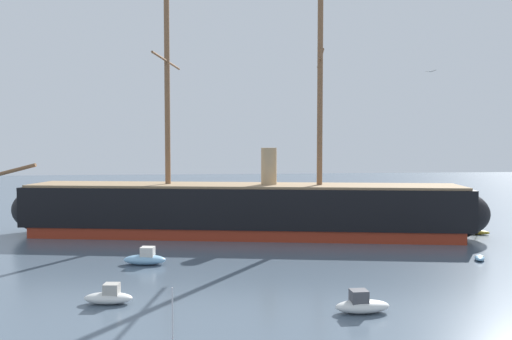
# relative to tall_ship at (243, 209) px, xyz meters

# --- Properties ---
(tall_ship) EXTENTS (72.61, 21.08, 35.23)m
(tall_ship) POSITION_rel_tall_ship_xyz_m (0.00, 0.00, 0.00)
(tall_ship) COLOR maroon
(tall_ship) RESTS_ON ground
(motorboat_near_centre) EXTENTS (4.23, 1.76, 1.78)m
(motorboat_near_centre) POSITION_rel_tall_ship_xyz_m (6.13, -33.35, -3.16)
(motorboat_near_centre) COLOR silver
(motorboat_near_centre) RESTS_ON ground
(motorboat_mid_left) EXTENTS (4.10, 2.11, 1.65)m
(motorboat_mid_left) POSITION_rel_tall_ship_xyz_m (-13.49, -28.84, -3.20)
(motorboat_mid_left) COLOR silver
(motorboat_mid_left) RESTS_ON ground
(motorboat_alongside_bow) EXTENTS (4.80, 2.61, 1.91)m
(motorboat_alongside_bow) POSITION_rel_tall_ship_xyz_m (-11.92, -15.68, -3.11)
(motorboat_alongside_bow) COLOR #7FB2D6
(motorboat_alongside_bow) RESTS_ON ground
(dinghy_alongside_stern) EXTENTS (2.09, 2.58, 0.56)m
(dinghy_alongside_stern) POSITION_rel_tall_ship_xyz_m (24.78, -17.97, -3.50)
(dinghy_alongside_stern) COLOR #7FB2D6
(dinghy_alongside_stern) RESTS_ON ground
(dinghy_far_left) EXTENTS (2.97, 1.66, 0.66)m
(dinghy_far_left) POSITION_rel_tall_ship_xyz_m (-24.58, 3.06, -3.44)
(dinghy_far_left) COLOR #1E284C
(dinghy_far_left) RESTS_ON ground
(sailboat_far_right) EXTENTS (3.46, 2.67, 4.47)m
(sailboat_far_right) POSITION_rel_tall_ship_xyz_m (33.33, -2.74, -3.40)
(sailboat_far_right) COLOR gold
(sailboat_far_right) RESTS_ON ground
(sailboat_distant_centre) EXTENTS (3.97, 4.24, 5.83)m
(sailboat_distant_centre) POSITION_rel_tall_ship_xyz_m (7.13, 9.99, -3.29)
(sailboat_distant_centre) COLOR gold
(sailboat_distant_centre) RESTS_ON ground
(seagull_in_flight) EXTENTS (0.58, 1.08, 0.13)m
(seagull_in_flight) POSITION_rel_tall_ship_xyz_m (14.31, -27.10, 15.57)
(seagull_in_flight) COLOR silver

